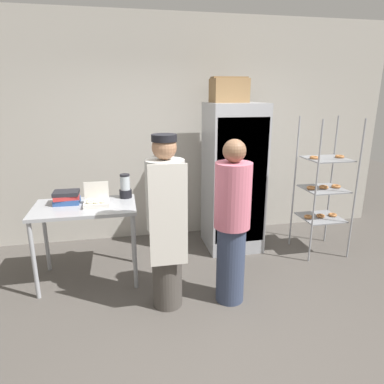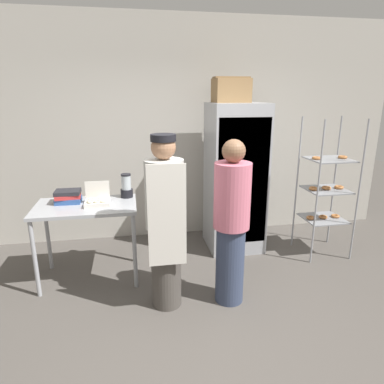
# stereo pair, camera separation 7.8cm
# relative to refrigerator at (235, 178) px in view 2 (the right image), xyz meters

# --- Properties ---
(ground_plane) EXTENTS (14.00, 14.00, 0.00)m
(ground_plane) POSITION_rel_refrigerator_xyz_m (-0.69, -1.64, -0.96)
(ground_plane) COLOR #4C4742
(back_wall) EXTENTS (6.40, 0.12, 3.05)m
(back_wall) POSITION_rel_refrigerator_xyz_m (-0.69, 0.65, 0.56)
(back_wall) COLOR #ADA89E
(back_wall) RESTS_ON ground_plane
(refrigerator) EXTENTS (0.70, 0.72, 1.92)m
(refrigerator) POSITION_rel_refrigerator_xyz_m (0.00, 0.00, 0.00)
(refrigerator) COLOR #9EA0A5
(refrigerator) RESTS_ON ground_plane
(baking_rack) EXTENTS (0.57, 0.54, 1.76)m
(baking_rack) POSITION_rel_refrigerator_xyz_m (1.08, -0.40, -0.10)
(baking_rack) COLOR #93969B
(baking_rack) RESTS_ON ground_plane
(prep_counter) EXTENTS (1.08, 0.68, 0.87)m
(prep_counter) POSITION_rel_refrigerator_xyz_m (-1.84, -0.53, -0.19)
(prep_counter) COLOR #9EA0A5
(prep_counter) RESTS_ON ground_plane
(donut_box) EXTENTS (0.26, 0.20, 0.25)m
(donut_box) POSITION_rel_refrigerator_xyz_m (-1.72, -0.57, -0.04)
(donut_box) COLOR silver
(donut_box) RESTS_ON prep_counter
(blender_pitcher) EXTENTS (0.14, 0.14, 0.28)m
(blender_pitcher) POSITION_rel_refrigerator_xyz_m (-1.40, -0.31, 0.03)
(blender_pitcher) COLOR black
(blender_pitcher) RESTS_ON prep_counter
(binder_stack) EXTENTS (0.28, 0.23, 0.14)m
(binder_stack) POSITION_rel_refrigerator_xyz_m (-2.04, -0.41, -0.02)
(binder_stack) COLOR #2D5193
(binder_stack) RESTS_ON prep_counter
(cardboard_storage_box) EXTENTS (0.44, 0.35, 0.31)m
(cardboard_storage_box) POSITION_rel_refrigerator_xyz_m (-0.06, 0.10, 1.11)
(cardboard_storage_box) COLOR #937047
(cardboard_storage_box) RESTS_ON refrigerator
(person_baker) EXTENTS (0.36, 0.38, 1.70)m
(person_baker) POSITION_rel_refrigerator_xyz_m (-1.05, -1.21, -0.08)
(person_baker) COLOR #47423D
(person_baker) RESTS_ON ground_plane
(person_customer) EXTENTS (0.35, 0.35, 1.64)m
(person_customer) POSITION_rel_refrigerator_xyz_m (-0.42, -1.24, -0.12)
(person_customer) COLOR #333D56
(person_customer) RESTS_ON ground_plane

